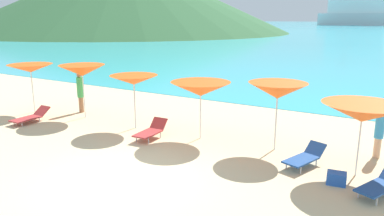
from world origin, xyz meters
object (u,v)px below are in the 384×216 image
(umbrella_5, at_px, (362,113))
(cooler_box, at_px, (336,178))
(umbrella_4, at_px, (278,91))
(lounge_chair_3, at_px, (31,116))
(beachgoer_1, at_px, (80,91))
(lounge_chair_0, at_px, (305,157))
(umbrella_0, at_px, (30,68))
(beachgoer_0, at_px, (379,130))
(umbrella_2, at_px, (134,80))
(lounge_chair_4, at_px, (381,184))
(cruise_ship, at_px, (357,10))
(umbrella_1, at_px, (82,70))
(lounge_chair_1, at_px, (151,130))
(umbrella_3, at_px, (201,89))

(umbrella_5, distance_m, cooler_box, 1.95)
(umbrella_4, relative_size, lounge_chair_3, 1.38)
(beachgoer_1, bearing_deg, lounge_chair_0, -20.25)
(umbrella_0, bearing_deg, lounge_chair_3, -40.97)
(umbrella_5, relative_size, beachgoer_0, 1.34)
(umbrella_2, relative_size, lounge_chair_0, 1.31)
(lounge_chair_4, bearing_deg, umbrella_2, -165.44)
(umbrella_4, xyz_separation_m, beachgoer_0, (3.08, 0.98, -1.12))
(cruise_ship, bearing_deg, umbrella_5, -72.97)
(lounge_chair_0, bearing_deg, umbrella_1, -164.96)
(beachgoer_0, bearing_deg, lounge_chair_4, -94.20)
(lounge_chair_0, distance_m, cruise_ship, 234.30)
(lounge_chair_3, bearing_deg, umbrella_1, 50.53)
(umbrella_4, bearing_deg, lounge_chair_0, -36.13)
(lounge_chair_0, xyz_separation_m, lounge_chair_1, (-5.62, -0.30, 0.02))
(lounge_chair_3, relative_size, beachgoer_0, 0.97)
(umbrella_5, height_order, beachgoer_1, umbrella_5)
(umbrella_0, height_order, umbrella_4, umbrella_4)
(umbrella_0, relative_size, umbrella_3, 0.97)
(umbrella_5, xyz_separation_m, beachgoer_1, (-12.32, 1.10, -0.82))
(umbrella_3, bearing_deg, umbrella_1, -179.00)
(umbrella_0, bearing_deg, cruise_ship, 93.92)
(umbrella_1, distance_m, lounge_chair_3, 2.95)
(umbrella_1, height_order, beachgoer_0, umbrella_1)
(umbrella_0, distance_m, beachgoer_0, 14.80)
(lounge_chair_0, distance_m, lounge_chair_3, 11.51)
(umbrella_0, xyz_separation_m, umbrella_1, (2.80, 0.57, 0.03))
(umbrella_5, distance_m, lounge_chair_0, 2.13)
(umbrella_2, xyz_separation_m, beachgoer_1, (-3.90, 0.71, -0.95))
(lounge_chair_0, bearing_deg, beachgoer_0, 64.51)
(umbrella_1, xyz_separation_m, beachgoer_1, (-0.87, 0.58, -1.10))
(lounge_chair_3, xyz_separation_m, cooler_box, (12.51, 0.35, -0.08))
(lounge_chair_1, height_order, lounge_chair_4, lounge_chair_1)
(beachgoer_1, bearing_deg, cooler_box, -23.72)
(umbrella_0, height_order, cruise_ship, cruise_ship)
(umbrella_2, bearing_deg, beachgoer_1, 169.73)
(lounge_chair_0, relative_size, lounge_chair_1, 1.08)
(cruise_ship, bearing_deg, lounge_chair_1, -74.70)
(umbrella_0, relative_size, umbrella_5, 1.00)
(umbrella_2, relative_size, umbrella_4, 0.94)
(umbrella_1, distance_m, umbrella_4, 8.76)
(umbrella_3, bearing_deg, umbrella_2, -175.62)
(lounge_chair_1, relative_size, lounge_chair_3, 0.92)
(umbrella_0, bearing_deg, umbrella_5, 0.22)
(lounge_chair_3, xyz_separation_m, beachgoer_0, (13.26, 3.10, 0.68))
(beachgoer_0, height_order, cruise_ship, cruise_ship)
(beachgoer_0, relative_size, cooler_box, 3.46)
(umbrella_2, bearing_deg, cooler_box, -9.10)
(umbrella_1, relative_size, lounge_chair_0, 1.43)
(umbrella_3, relative_size, umbrella_5, 1.02)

